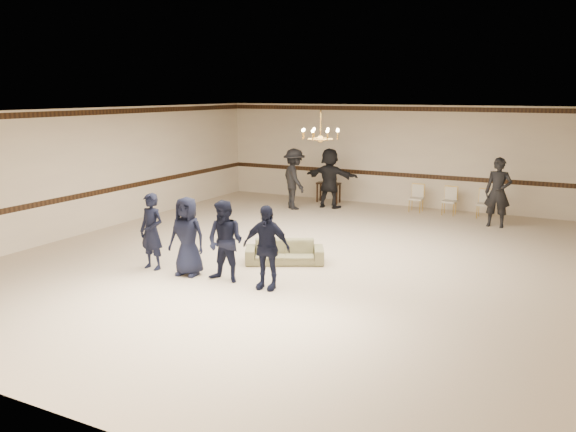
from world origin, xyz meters
name	(u,v)px	position (x,y,z in m)	size (l,w,h in m)	color
room	(301,187)	(0.00, 0.00, 1.60)	(12.01, 14.01, 3.21)	#C5B298
chair_rail	(396,174)	(0.00, 6.99, 1.00)	(12.00, 0.02, 0.14)	black
crown_molding	(399,109)	(0.00, 6.99, 3.08)	(12.00, 0.02, 0.14)	black
chandelier	(321,125)	(0.00, 1.00, 2.88)	(0.94, 0.94, 0.89)	gold
boy_a	(152,231)	(-2.38, -2.09, 0.79)	(0.58, 0.38, 1.58)	black
boy_b	(187,236)	(-1.48, -2.09, 0.79)	(0.77, 0.50, 1.58)	black
boy_c	(225,242)	(-0.58, -2.09, 0.79)	(0.77, 0.60, 1.58)	black
boy_d	(266,247)	(0.32, -2.09, 0.79)	(0.93, 0.39, 1.58)	black
settee	(285,252)	(-0.15, -0.47, 0.24)	(1.66, 0.65, 0.48)	#6F6B4A
adult_left	(294,179)	(-2.64, 4.93, 0.94)	(1.22, 0.70, 1.89)	black
adult_mid	(330,178)	(-1.74, 5.63, 0.94)	(1.75, 0.56, 1.89)	black
adult_right	(498,192)	(3.36, 5.23, 0.94)	(0.69, 0.45, 1.89)	black
banquet_chair_left	(416,198)	(0.87, 6.23, 0.41)	(0.40, 0.40, 0.83)	beige
banquet_chair_mid	(449,201)	(1.87, 6.23, 0.41)	(0.40, 0.40, 0.83)	beige
banquet_chair_right	(484,204)	(2.87, 6.23, 0.41)	(0.40, 0.40, 0.83)	beige
console_table	(328,193)	(-2.13, 6.43, 0.33)	(0.78, 0.33, 0.66)	black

